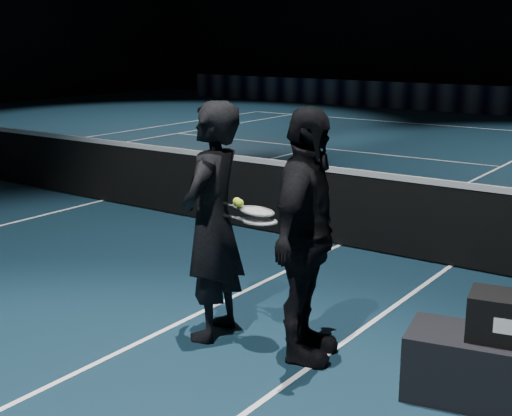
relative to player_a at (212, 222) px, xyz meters
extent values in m
plane|color=#0D2531|center=(-4.50, 2.92, -0.98)|extent=(36.00, 36.00, 0.00)
cube|color=black|center=(-4.50, 2.92, -0.53)|extent=(12.80, 0.02, 0.86)
cube|color=white|center=(-4.50, 2.92, -0.07)|extent=(12.80, 0.03, 0.07)
cube|color=black|center=(-4.50, 18.42, -0.53)|extent=(22.00, 0.15, 0.90)
imported|color=black|center=(0.00, 0.00, 0.00)|extent=(0.61, 0.80, 1.97)
imported|color=black|center=(0.85, 0.07, 0.00)|extent=(0.76, 1.24, 1.97)
camera|label=1|loc=(3.53, -4.37, 1.49)|focal=50.00mm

